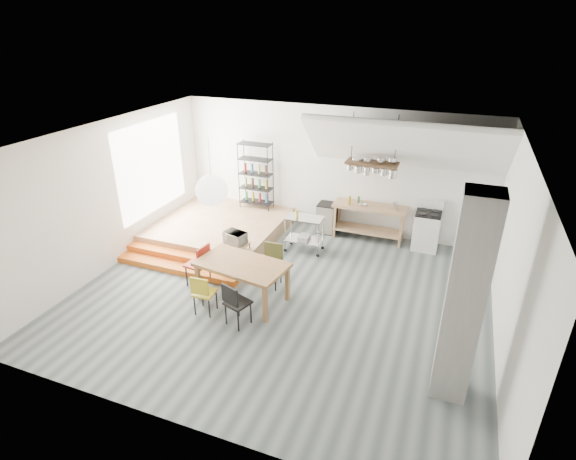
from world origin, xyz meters
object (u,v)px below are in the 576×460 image
at_px(stove, 426,230).
at_px(dining_table, 242,267).
at_px(rolling_cart, 304,229).
at_px(mini_fridge, 327,218).

relative_size(stove, dining_table, 0.64).
bearing_deg(stove, rolling_cart, -156.48).
relative_size(dining_table, mini_fridge, 2.36).
xyz_separation_m(dining_table, rolling_cart, (0.45, 2.40, -0.17)).
height_order(stove, rolling_cart, stove).
height_order(rolling_cart, mini_fridge, rolling_cart).
distance_m(stove, rolling_cart, 2.95).
height_order(dining_table, mini_fridge, dining_table).
height_order(stove, dining_table, stove).
distance_m(dining_table, mini_fridge, 3.69).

